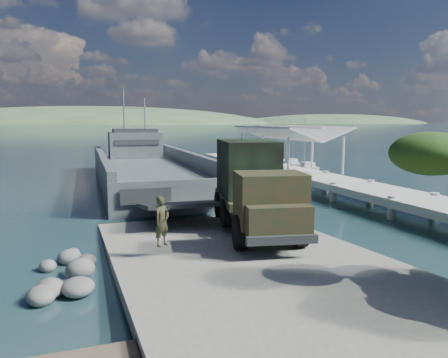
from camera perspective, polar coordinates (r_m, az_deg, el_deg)
ground at (r=18.48m, az=1.52°, el=-10.59°), size 1400.00×1400.00×0.00m
boat_ramp at (r=17.52m, az=2.73°, el=-10.77°), size 10.00×18.00×0.50m
shoreline_rocks at (r=17.83m, az=-18.45°, el=-11.70°), size 3.20×5.60×0.90m
distant_headlands at (r=579.13m, az=-14.21°, el=6.95°), size 1000.00×240.00×48.00m
pier at (r=40.32m, az=9.13°, el=1.66°), size 6.40×44.00×6.10m
landing_craft at (r=40.53m, az=-9.94°, el=0.55°), size 9.44×33.65×9.92m
military_truck at (r=21.21m, az=3.93°, el=-0.94°), size 4.51×9.52×4.25m
soldier at (r=17.37m, az=-8.09°, el=-6.73°), size 0.87×0.81×1.99m
sailboat_near at (r=51.03m, az=10.49°, el=1.45°), size 2.11×5.17×6.12m
sailboat_far at (r=55.60m, az=8.50°, el=1.99°), size 2.05×4.96×5.86m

